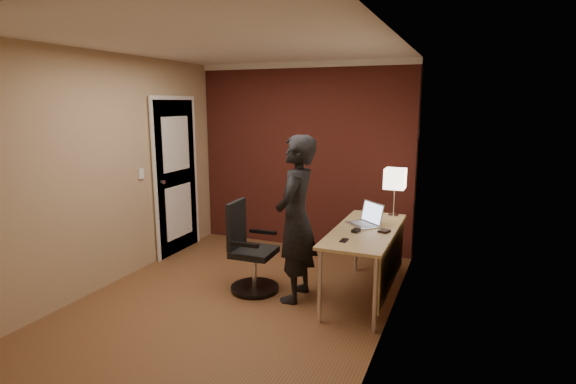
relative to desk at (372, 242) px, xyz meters
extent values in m
plane|color=brown|center=(-1.25, -0.57, -0.60)|extent=(4.00, 4.00, 0.00)
plane|color=white|center=(-1.25, -0.57, 1.90)|extent=(4.00, 4.00, 0.00)
plane|color=tan|center=(-1.25, 1.43, 0.65)|extent=(3.00, 0.00, 3.00)
plane|color=tan|center=(-1.25, -2.57, 0.65)|extent=(3.00, 0.00, 3.00)
plane|color=tan|center=(-2.75, -0.57, 0.65)|extent=(0.00, 4.00, 4.00)
plane|color=tan|center=(0.25, -0.57, 0.65)|extent=(0.00, 4.00, 4.00)
cube|color=maroon|center=(-1.25, 1.40, 0.65)|extent=(2.98, 0.06, 2.50)
cube|color=silver|center=(-1.25, 1.39, 1.86)|extent=(3.00, 0.08, 0.08)
cube|color=silver|center=(-1.25, -2.53, 1.86)|extent=(3.00, 0.08, 0.08)
cube|color=silver|center=(-2.71, -0.57, 1.86)|extent=(0.08, 4.00, 0.08)
cube|color=silver|center=(0.21, -0.57, 1.86)|extent=(0.08, 4.00, 0.08)
cube|color=silver|center=(-2.73, 0.53, 0.40)|extent=(0.05, 0.82, 2.02)
cube|color=silver|center=(-2.71, 0.53, 0.40)|extent=(0.02, 0.92, 2.12)
cylinder|color=silver|center=(-2.68, 0.20, 0.40)|extent=(0.05, 0.05, 0.05)
cube|color=silver|center=(-2.74, -0.12, 0.55)|extent=(0.02, 0.08, 0.12)
cube|color=tan|center=(-0.07, 0.00, 0.11)|extent=(0.60, 1.50, 0.03)
cube|color=tan|center=(0.21, 0.00, -0.17)|extent=(0.02, 1.38, 0.54)
cylinder|color=silver|center=(-0.32, -0.69, -0.25)|extent=(0.04, 0.04, 0.70)
cylinder|color=silver|center=(-0.32, 0.69, -0.25)|extent=(0.04, 0.04, 0.70)
cylinder|color=silver|center=(0.18, -0.69, -0.25)|extent=(0.04, 0.04, 0.70)
cylinder|color=silver|center=(0.18, 0.69, -0.25)|extent=(0.04, 0.04, 0.70)
cube|color=silver|center=(0.10, 0.63, 0.14)|extent=(0.11, 0.11, 0.01)
cylinder|color=silver|center=(0.10, 0.63, 0.29)|extent=(0.01, 0.01, 0.30)
cube|color=white|center=(0.10, 0.63, 0.55)|extent=(0.22, 0.22, 0.22)
cube|color=silver|center=(-0.13, 0.12, 0.14)|extent=(0.40, 0.39, 0.01)
cube|color=silver|center=(-0.05, 0.21, 0.25)|extent=(0.28, 0.26, 0.22)
cube|color=#B2CCF2|center=(-0.05, 0.20, 0.25)|extent=(0.25, 0.23, 0.19)
cube|color=gray|center=(-0.13, 0.11, 0.14)|extent=(0.30, 0.28, 0.00)
cube|color=black|center=(-0.14, -0.15, 0.14)|extent=(0.08, 0.11, 0.03)
cube|color=black|center=(-0.17, -0.47, 0.13)|extent=(0.06, 0.12, 0.01)
cube|color=black|center=(0.12, -0.04, 0.14)|extent=(0.12, 0.13, 0.02)
cylinder|color=black|center=(-1.18, -0.28, -0.57)|extent=(0.51, 0.51, 0.03)
cylinder|color=silver|center=(-1.18, -0.28, -0.37)|extent=(0.05, 0.05, 0.38)
cube|color=black|center=(-1.18, -0.28, -0.17)|extent=(0.44, 0.44, 0.06)
cube|color=black|center=(-1.39, -0.29, 0.11)|extent=(0.06, 0.39, 0.50)
cube|color=black|center=(-1.19, -0.04, -0.02)|extent=(0.31, 0.06, 0.04)
cube|color=black|center=(-1.18, -0.52, -0.02)|extent=(0.31, 0.06, 0.04)
imported|color=black|center=(-0.71, -0.28, 0.23)|extent=(0.42, 0.62, 1.67)
camera|label=1|loc=(0.85, -4.31, 1.38)|focal=28.00mm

